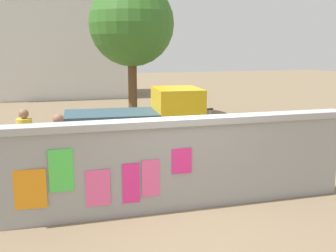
{
  "coord_description": "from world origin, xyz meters",
  "views": [
    {
      "loc": [
        -2.24,
        -6.84,
        2.97
      ],
      "look_at": [
        0.29,
        1.94,
        1.17
      ],
      "focal_mm": 43.6,
      "sensor_mm": 36.0,
      "label": 1
    }
  ],
  "objects_px": {
    "bicycle_near": "(206,126)",
    "tree_roadside": "(132,24)",
    "person_bystander": "(60,144)",
    "auto_rickshaw_truck": "(141,124)",
    "person_walking": "(25,137)",
    "motorcycle": "(254,155)"
  },
  "relations": [
    {
      "from": "bicycle_near",
      "to": "person_walking",
      "type": "height_order",
      "value": "person_walking"
    },
    {
      "from": "person_bystander",
      "to": "tree_roadside",
      "type": "relative_size",
      "value": 0.29
    },
    {
      "from": "auto_rickshaw_truck",
      "to": "tree_roadside",
      "type": "height_order",
      "value": "tree_roadside"
    },
    {
      "from": "person_bystander",
      "to": "person_walking",
      "type": "bearing_deg",
      "value": 128.48
    },
    {
      "from": "tree_roadside",
      "to": "person_walking",
      "type": "bearing_deg",
      "value": -117.17
    },
    {
      "from": "person_walking",
      "to": "person_bystander",
      "type": "distance_m",
      "value": 1.15
    },
    {
      "from": "bicycle_near",
      "to": "person_bystander",
      "type": "height_order",
      "value": "person_bystander"
    },
    {
      "from": "motorcycle",
      "to": "tree_roadside",
      "type": "relative_size",
      "value": 0.33
    },
    {
      "from": "auto_rickshaw_truck",
      "to": "person_bystander",
      "type": "distance_m",
      "value": 3.03
    },
    {
      "from": "tree_roadside",
      "to": "person_bystander",
      "type": "bearing_deg",
      "value": -110.61
    },
    {
      "from": "auto_rickshaw_truck",
      "to": "bicycle_near",
      "type": "height_order",
      "value": "auto_rickshaw_truck"
    },
    {
      "from": "bicycle_near",
      "to": "person_bystander",
      "type": "distance_m",
      "value": 6.14
    },
    {
      "from": "auto_rickshaw_truck",
      "to": "tree_roadside",
      "type": "relative_size",
      "value": 0.66
    },
    {
      "from": "person_walking",
      "to": "auto_rickshaw_truck",
      "type": "bearing_deg",
      "value": 22.66
    },
    {
      "from": "auto_rickshaw_truck",
      "to": "person_bystander",
      "type": "bearing_deg",
      "value": -135.94
    },
    {
      "from": "bicycle_near",
      "to": "tree_roadside",
      "type": "bearing_deg",
      "value": 107.79
    },
    {
      "from": "motorcycle",
      "to": "person_walking",
      "type": "relative_size",
      "value": 1.16
    },
    {
      "from": "person_bystander",
      "to": "motorcycle",
      "type": "bearing_deg",
      "value": -2.23
    },
    {
      "from": "bicycle_near",
      "to": "motorcycle",
      "type": "bearing_deg",
      "value": -95.29
    },
    {
      "from": "bicycle_near",
      "to": "tree_roadside",
      "type": "distance_m",
      "value": 6.05
    },
    {
      "from": "auto_rickshaw_truck",
      "to": "person_walking",
      "type": "bearing_deg",
      "value": -157.34
    },
    {
      "from": "person_bystander",
      "to": "tree_roadside",
      "type": "xyz_separation_m",
      "value": [
        3.22,
        8.57,
        2.86
      ]
    }
  ]
}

